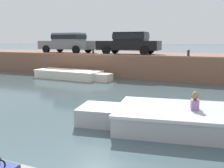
{
  "coord_description": "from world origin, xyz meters",
  "views": [
    {
      "loc": [
        2.87,
        -2.24,
        2.37
      ],
      "look_at": [
        -0.04,
        4.37,
        1.12
      ],
      "focal_mm": 40.0,
      "sensor_mm": 36.0,
      "label": 1
    }
  ],
  "objects": [
    {
      "name": "ground_plane",
      "position": [
        0.0,
        6.24,
        0.0
      ],
      "size": [
        400.0,
        400.0,
        0.0
      ],
      "primitive_type": "plane",
      "color": "#3D5156"
    },
    {
      "name": "far_quay_wall",
      "position": [
        0.0,
        15.49,
        0.72
      ],
      "size": [
        60.0,
        6.0,
        1.44
      ],
      "primitive_type": "cube",
      "color": "brown",
      "rests_on": "ground"
    },
    {
      "name": "far_wall_coping",
      "position": [
        0.0,
        12.61,
        1.48
      ],
      "size": [
        60.0,
        0.24,
        0.08
      ],
      "primitive_type": "cube",
      "color": "#9F6C52",
      "rests_on": "far_quay_wall"
    },
    {
      "name": "boat_moored_west_cream",
      "position": [
        -5.86,
        11.13,
        0.27
      ],
      "size": [
        5.24,
        1.82,
        0.53
      ],
      "color": "silver",
      "rests_on": "ground"
    },
    {
      "name": "motorboat_passing",
      "position": [
        2.87,
        4.62,
        0.29
      ],
      "size": [
        7.21,
        3.21,
        1.05
      ],
      "color": "#93999E",
      "rests_on": "ground"
    },
    {
      "name": "car_leftmost_grey",
      "position": [
        -8.26,
        14.48,
        2.29
      ],
      "size": [
        4.38,
        1.98,
        1.54
      ],
      "color": "slate",
      "rests_on": "far_quay_wall"
    },
    {
      "name": "car_left_inner_black",
      "position": [
        -3.14,
        14.48,
        2.28
      ],
      "size": [
        4.42,
        2.03,
        1.54
      ],
      "color": "black",
      "rests_on": "far_quay_wall"
    },
    {
      "name": "mooring_bollard_west",
      "position": [
        -5.1,
        12.74,
        1.68
      ],
      "size": [
        0.15,
        0.15,
        0.45
      ],
      "color": "#2D2B28",
      "rests_on": "far_quay_wall"
    },
    {
      "name": "mooring_bollard_mid",
      "position": [
        1.09,
        12.74,
        1.68
      ],
      "size": [
        0.15,
        0.15,
        0.45
      ],
      "color": "#2D2B28",
      "rests_on": "far_quay_wall"
    }
  ]
}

